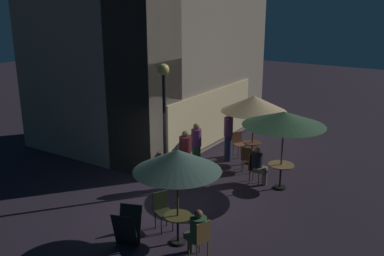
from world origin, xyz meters
TOP-DOWN VIEW (x-y plane):
  - ground_plane at (0.00, 0.00)m, footprint 60.00×60.00m
  - cafe_building at (4.11, 3.44)m, footprint 8.55×6.50m
  - street_lamp_near_corner at (0.79, 0.64)m, footprint 0.32×0.32m
  - menu_sandwich_board at (-2.00, -0.29)m, footprint 0.79×0.74m
  - cafe_table_0 at (2.97, -2.13)m, footprint 0.79×0.79m
  - cafe_table_1 at (-1.30, -1.25)m, footprint 0.66×0.66m
  - cafe_table_2 at (4.42, -0.49)m, footprint 0.63×0.63m
  - patio_umbrella_0 at (2.97, -2.13)m, footprint 2.47×2.47m
  - patio_umbrella_1 at (-1.30, -1.25)m, footprint 2.04×2.04m
  - patio_umbrella_2 at (4.42, -0.49)m, footprint 2.27×2.27m
  - cafe_chair_0 at (2.93, -1.24)m, footprint 0.40×0.40m
  - cafe_chair_1 at (-1.61, -2.08)m, footprint 0.49×0.49m
  - cafe_chair_2 at (-0.96, -0.54)m, footprint 0.54×0.54m
  - cafe_chair_3 at (4.86, 0.28)m, footprint 0.56×0.56m
  - cafe_chair_4 at (3.61, -0.69)m, footprint 0.46×0.46m
  - patron_seated_0 at (2.94, -1.38)m, footprint 0.39×0.56m
  - patron_seated_1 at (-1.56, -1.95)m, footprint 0.48×0.55m
  - patron_standing_2 at (2.64, 0.72)m, footprint 0.34×0.34m
  - patron_standing_3 at (4.21, 0.36)m, footprint 0.32×0.32m
  - patron_standing_4 at (1.49, 0.39)m, footprint 0.36×0.36m

SIDE VIEW (x-z plane):
  - ground_plane at x=0.00m, z-range 0.00..0.00m
  - menu_sandwich_board at x=-2.00m, z-range 0.01..0.90m
  - cafe_table_1 at x=-1.30m, z-range 0.14..0.87m
  - cafe_table_2 at x=4.42m, z-range 0.14..0.92m
  - cafe_chair_4 at x=3.61m, z-range 0.09..0.99m
  - cafe_chair_3 at x=4.86m, z-range 0.10..1.00m
  - cafe_chair_0 at x=2.93m, z-range 0.09..1.05m
  - cafe_chair_1 at x=-1.61m, z-range 0.10..1.07m
  - cafe_table_0 at x=2.97m, z-range 0.20..0.99m
  - cafe_chair_2 at x=-0.96m, z-range 0.10..1.09m
  - patron_seated_1 at x=-1.56m, z-range 0.09..1.28m
  - patron_seated_0 at x=2.94m, z-range 0.09..1.29m
  - patron_standing_2 at x=2.64m, z-range 0.01..1.73m
  - patron_standing_3 at x=4.21m, z-range 0.01..1.82m
  - patron_standing_4 at x=1.49m, z-range 0.01..1.83m
  - patio_umbrella_1 at x=-1.30m, z-range 0.92..3.28m
  - patio_umbrella_2 at x=4.42m, z-range 0.95..3.41m
  - patio_umbrella_0 at x=2.97m, z-range 1.00..3.45m
  - street_lamp_near_corner at x=0.79m, z-range 0.78..4.68m
  - cafe_building at x=4.11m, z-range -0.01..8.94m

